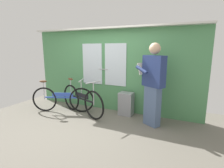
{
  "coord_description": "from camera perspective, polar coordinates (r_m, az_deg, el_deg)",
  "views": [
    {
      "loc": [
        1.99,
        -3.07,
        1.68
      ],
      "look_at": [
        0.31,
        0.59,
        0.86
      ],
      "focal_mm": 28.26,
      "sensor_mm": 36.0,
      "label": 1
    }
  ],
  "objects": [
    {
      "name": "ground_plane",
      "position": [
        4.03,
        -7.72,
        -13.5
      ],
      "size": [
        5.69,
        4.0,
        0.04
      ],
      "primitive_type": "cube",
      "color": "#666056"
    },
    {
      "name": "train_door_wall",
      "position": [
        4.74,
        -0.43,
        5.1
      ],
      "size": [
        4.69,
        0.28,
        2.2
      ],
      "color": "#4C8C56",
      "rests_on": "ground_plane"
    },
    {
      "name": "bicycle_near_door",
      "position": [
        4.58,
        -9.84,
        -5.14
      ],
      "size": [
        1.59,
        0.68,
        0.92
      ],
      "rotation": [
        0.0,
        0.0,
        -0.35
      ],
      "color": "black",
      "rests_on": "ground_plane"
    },
    {
      "name": "bicycle_leaning_behind",
      "position": [
        4.88,
        -15.7,
        -4.63
      ],
      "size": [
        1.58,
        0.71,
        0.88
      ],
      "rotation": [
        0.0,
        0.0,
        0.37
      ],
      "color": "black",
      "rests_on": "ground_plane"
    },
    {
      "name": "passenger_reading_newspaper",
      "position": [
        3.85,
        13.12,
        0.28
      ],
      "size": [
        0.65,
        0.6,
        1.79
      ],
      "rotation": [
        0.0,
        0.0,
        2.62
      ],
      "color": "slate",
      "rests_on": "ground_plane"
    },
    {
      "name": "trash_bin_by_wall",
      "position": [
        4.52,
        4.58,
        -6.39
      ],
      "size": [
        0.35,
        0.28,
        0.58
      ],
      "primitive_type": "cube",
      "color": "gray",
      "rests_on": "ground_plane"
    }
  ]
}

